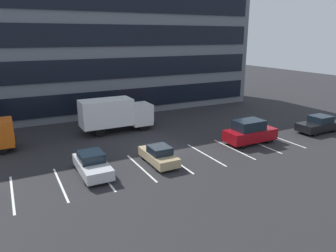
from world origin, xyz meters
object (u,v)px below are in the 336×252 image
box_truck_white (115,113)px  sedan_tan (159,155)px  sedan_black (319,124)px  sedan_silver (92,164)px  suv_maroon (250,132)px

box_truck_white → sedan_tan: (0.17, -9.30, -1.20)m
sedan_tan → sedan_black: size_ratio=0.87×
sedan_black → box_truck_white: bearing=152.1°
sedan_silver → sedan_black: bearing=-1.3°
box_truck_white → sedan_black: box_truck_white is taller
sedan_black → sedan_tan: bearing=179.8°
sedan_tan → box_truck_white: bearing=91.0°
sedan_tan → sedan_black: sedan_black is taller
sedan_silver → box_truck_white: bearing=62.2°
box_truck_white → sedan_black: 20.01m
sedan_tan → sedan_silver: sedan_silver is taller
sedan_tan → sedan_silver: bearing=174.9°
sedan_silver → sedan_black: size_ratio=0.95×
suv_maroon → sedan_silver: bearing=-179.8°
suv_maroon → sedan_tan: 9.16m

